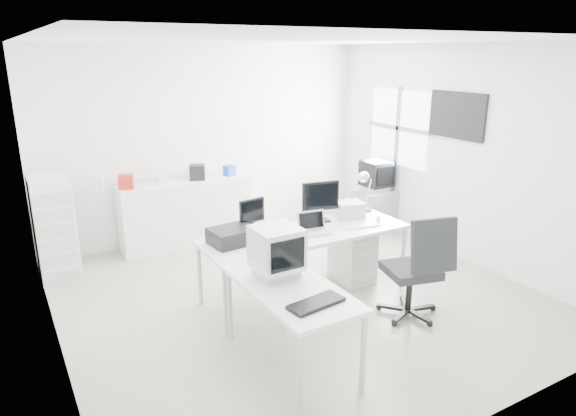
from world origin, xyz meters
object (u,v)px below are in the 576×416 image
crt_tv (377,176)px  lcd_monitor_large (320,202)px  main_desk (306,263)px  sideboard (186,213)px  filing_cabinet (54,228)px  drawer_pedestal (352,256)px  office_chair (411,265)px  tv_cabinet (375,210)px  lcd_monitor_small (252,217)px  inkjet_printer (233,236)px  laser_printer (349,209)px  laptop (315,226)px  crt_monitor (277,250)px  side_desk (291,325)px

crt_tv → lcd_monitor_large: bearing=-148.3°
main_desk → sideboard: (-0.63, 2.24, 0.09)m
filing_cabinet → sideboard: bearing=10.1°
sideboard → drawer_pedestal: bearing=-58.7°
office_chair → tv_cabinet: 2.73m
lcd_monitor_small → inkjet_printer: bearing=-162.8°
drawer_pedestal → laser_printer: (0.05, 0.17, 0.54)m
tv_cabinet → filing_cabinet: bearing=172.5°
lcd_monitor_small → crt_tv: size_ratio=0.78×
lcd_monitor_large → tv_cabinet: lcd_monitor_large is taller
drawer_pedestal → office_chair: size_ratio=0.53×
inkjet_printer → crt_tv: (2.95, 1.23, 0.03)m
laptop → tv_cabinet: laptop is taller
drawer_pedestal → crt_tv: (1.40, 1.28, 0.57)m
inkjet_printer → lcd_monitor_small: 0.35m
lcd_monitor_large → crt_monitor: (-1.20, -1.10, 0.02)m
drawer_pedestal → office_chair: office_chair is taller
lcd_monitor_large → sideboard: lcd_monitor_large is taller
main_desk → crt_tv: crt_tv is taller
sideboard → main_desk: bearing=-74.2°
side_desk → filing_cabinet: 3.41m
main_desk → laser_printer: 0.91m
filing_cabinet → lcd_monitor_large: bearing=-31.3°
lcd_monitor_large → crt_tv: bearing=42.4°
main_desk → side_desk: same height
office_chair → sideboard: office_chair is taller
inkjet_printer → lcd_monitor_large: size_ratio=1.00×
side_desk → crt_tv: bearing=39.5°
drawer_pedestal → lcd_monitor_large: bearing=150.3°
crt_monitor → tv_cabinet: bearing=36.0°
tv_cabinet → office_chair: bearing=-121.8°
side_desk → drawer_pedestal: bearing=36.6°
side_desk → office_chair: (1.52, 0.12, 0.19)m
side_desk → sideboard: size_ratio=0.75×
crt_monitor → side_desk: bearing=-90.5°
tv_cabinet → crt_tv: (0.00, 0.00, 0.55)m
main_desk → lcd_monitor_large: (0.35, 0.25, 0.61)m
filing_cabinet → side_desk: bearing=-62.8°
laptop → crt_monitor: 1.18m
office_chair → inkjet_printer: bearing=158.8°
laser_printer → filing_cabinet: filing_cabinet is taller
crt_tv → tv_cabinet: bearing=0.0°
crt_monitor → drawer_pedestal: bearing=29.7°
laser_printer → main_desk: bearing=-150.0°
crt_tv → crt_monitor: bearing=-143.5°
lcd_monitor_large → crt_tv: lcd_monitor_large is taller
inkjet_printer → crt_monitor: size_ratio=0.93×
laser_printer → tv_cabinet: 1.82m
sideboard → filing_cabinet: 1.80m
inkjet_printer → office_chair: (1.52, -1.08, -0.27)m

